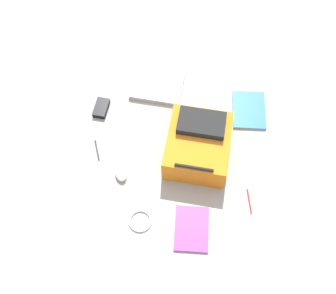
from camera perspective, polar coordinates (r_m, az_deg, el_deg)
The scene contains 10 objects.
ground_plane at distance 2.31m, azimuth 1.02°, elevation 0.72°, with size 4.04×4.04×0.00m, color gray.
backpack at distance 2.21m, azimuth 4.24°, elevation 0.40°, with size 0.42×0.46×0.21m.
laptop at distance 2.52m, azimuth -1.45°, elevation 8.84°, with size 0.36×0.34×0.03m.
book_blue at distance 2.46m, azimuth 11.27°, elevation 5.12°, with size 0.22×0.28×0.02m.
book_red at distance 2.11m, azimuth 3.33°, elevation -11.34°, with size 0.20×0.26×0.01m.
computer_mouse at distance 2.22m, azimuth -6.64°, elevation -3.77°, with size 0.06×0.09×0.04m, color silver.
cable_coil at distance 2.13m, azimuth -3.92°, elevation -10.30°, with size 0.12×0.12×0.01m, color silver.
power_brick at distance 2.45m, azimuth -9.34°, elevation 5.42°, with size 0.07×0.13×0.03m, color black.
pen_black at distance 2.32m, azimuth -9.94°, elevation -0.45°, with size 0.01×0.01×0.13m, color black.
pen_blue at distance 2.20m, azimuth 11.34°, elevation -7.49°, with size 0.01×0.01×0.14m, color red.
Camera 1 is at (0.13, 1.11, 2.03)m, focal length 43.48 mm.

